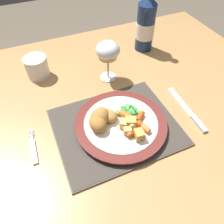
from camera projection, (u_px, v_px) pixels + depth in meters
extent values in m
plane|color=brown|center=(111.00, 195.00, 1.27)|extent=(6.00, 6.00, 0.00)
cube|color=#AD7F4C|center=(111.00, 114.00, 0.73)|extent=(1.33, 1.04, 0.04)
cube|color=#AD7F4C|center=(168.00, 75.00, 1.45)|extent=(0.06, 0.06, 0.70)
cube|color=brown|center=(116.00, 127.00, 0.67)|extent=(0.36, 0.30, 0.01)
cube|color=#3C352E|center=(116.00, 126.00, 0.66)|extent=(0.36, 0.29, 0.00)
cylinder|color=white|center=(120.00, 125.00, 0.66)|extent=(0.23, 0.23, 0.01)
cylinder|color=maroon|center=(121.00, 123.00, 0.65)|extent=(0.28, 0.28, 0.01)
cylinder|color=white|center=(121.00, 122.00, 0.65)|extent=(0.22, 0.22, 0.00)
ellipsoid|color=#A87033|center=(100.00, 117.00, 0.63)|extent=(0.09, 0.08, 0.05)
ellipsoid|color=#B77F3D|center=(109.00, 116.00, 0.64)|extent=(0.07, 0.07, 0.03)
ellipsoid|color=#A87033|center=(98.00, 123.00, 0.62)|extent=(0.05, 0.06, 0.04)
cube|color=#4CA84C|center=(133.00, 111.00, 0.67)|extent=(0.02, 0.03, 0.01)
cube|color=#338438|center=(131.00, 108.00, 0.68)|extent=(0.03, 0.02, 0.01)
cube|color=green|center=(129.00, 111.00, 0.67)|extent=(0.02, 0.02, 0.01)
cube|color=#338438|center=(123.00, 110.00, 0.66)|extent=(0.02, 0.03, 0.01)
cube|color=green|center=(136.00, 112.00, 0.67)|extent=(0.02, 0.02, 0.01)
cube|color=#338438|center=(129.00, 108.00, 0.68)|extent=(0.02, 0.01, 0.01)
cube|color=green|center=(130.00, 113.00, 0.66)|extent=(0.03, 0.02, 0.01)
cube|color=#4CA84C|center=(120.00, 113.00, 0.66)|extent=(0.03, 0.03, 0.01)
cube|color=#4CA84C|center=(133.00, 108.00, 0.68)|extent=(0.02, 0.02, 0.01)
cube|color=#4CA84C|center=(130.00, 112.00, 0.67)|extent=(0.02, 0.02, 0.01)
cube|color=#4CA84C|center=(127.00, 108.00, 0.67)|extent=(0.03, 0.03, 0.01)
cube|color=#4CA84C|center=(129.00, 111.00, 0.67)|extent=(0.02, 0.01, 0.01)
cube|color=#4CA84C|center=(129.00, 119.00, 0.65)|extent=(0.03, 0.02, 0.01)
cube|color=#338438|center=(132.00, 113.00, 0.66)|extent=(0.02, 0.02, 0.01)
cylinder|color=orange|center=(126.00, 115.00, 0.65)|extent=(0.04, 0.05, 0.02)
cylinder|color=#CC5119|center=(128.00, 131.00, 0.62)|extent=(0.02, 0.04, 0.02)
cylinder|color=#CC5119|center=(140.00, 117.00, 0.65)|extent=(0.04, 0.04, 0.02)
cylinder|color=#CC5119|center=(136.00, 124.00, 0.63)|extent=(0.04, 0.03, 0.02)
cylinder|color=#CC5119|center=(134.00, 122.00, 0.64)|extent=(0.02, 0.04, 0.02)
cylinder|color=orange|center=(145.00, 128.00, 0.62)|extent=(0.03, 0.04, 0.02)
cube|color=silver|center=(34.00, 152.00, 0.61)|extent=(0.02, 0.08, 0.01)
cube|color=silver|center=(32.00, 138.00, 0.64)|extent=(0.01, 0.02, 0.01)
cube|color=silver|center=(33.00, 132.00, 0.65)|extent=(0.00, 0.02, 0.00)
cube|color=silver|center=(32.00, 133.00, 0.65)|extent=(0.00, 0.02, 0.00)
cube|color=silver|center=(30.00, 133.00, 0.65)|extent=(0.00, 0.02, 0.00)
cube|color=silver|center=(29.00, 134.00, 0.65)|extent=(0.00, 0.02, 0.00)
cube|color=silver|center=(180.00, 101.00, 0.74)|extent=(0.03, 0.14, 0.00)
cube|color=#B2B2B7|center=(199.00, 124.00, 0.67)|extent=(0.02, 0.07, 0.01)
cylinder|color=silver|center=(108.00, 77.00, 0.83)|extent=(0.06, 0.06, 0.00)
cylinder|color=silver|center=(108.00, 67.00, 0.79)|extent=(0.01, 0.01, 0.09)
ellipsoid|color=silver|center=(108.00, 50.00, 0.74)|extent=(0.08, 0.08, 0.06)
cylinder|color=#EACC66|center=(108.00, 55.00, 0.75)|extent=(0.07, 0.07, 0.02)
cylinder|color=navy|center=(145.00, 28.00, 0.89)|extent=(0.07, 0.07, 0.19)
cylinder|color=white|center=(145.00, 30.00, 0.90)|extent=(0.08, 0.08, 0.07)
cube|color=#E5BC66|center=(124.00, 124.00, 0.63)|extent=(0.03, 0.03, 0.03)
cube|color=#DBB256|center=(129.00, 130.00, 0.62)|extent=(0.03, 0.02, 0.02)
cube|color=gold|center=(131.00, 122.00, 0.63)|extent=(0.04, 0.04, 0.03)
cube|color=gold|center=(139.00, 135.00, 0.60)|extent=(0.03, 0.03, 0.03)
cube|color=#E5BC66|center=(131.00, 124.00, 0.63)|extent=(0.03, 0.03, 0.03)
cylinder|color=white|center=(37.00, 67.00, 0.81)|extent=(0.08, 0.08, 0.08)
cylinder|color=gray|center=(34.00, 59.00, 0.78)|extent=(0.07, 0.07, 0.01)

